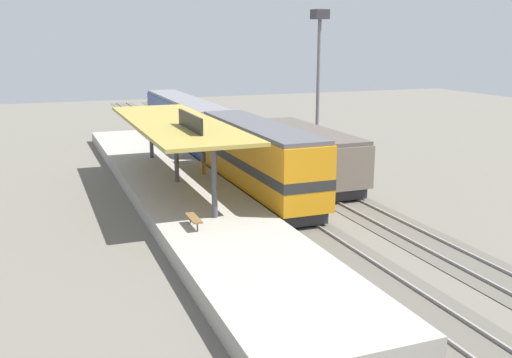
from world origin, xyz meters
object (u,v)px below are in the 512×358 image
platform_bench (194,218)px  passenger_carriage_single (185,122)px  person_waiting (203,160)px  freight_car (309,154)px  locomotive (258,159)px  light_mast (319,55)px

platform_bench → passenger_carriage_single: bearing=76.5°
person_waiting → platform_bench: bearing=-108.4°
freight_car → platform_bench: bearing=-138.6°
platform_bench → person_waiting: person_waiting is taller
locomotive → freight_car: 5.19m
platform_bench → passenger_carriage_single: passenger_carriage_single is taller
freight_car → light_mast: (3.20, 5.07, 6.43)m
platform_bench → locomotive: 9.26m
passenger_carriage_single → light_mast: light_mast is taller
freight_car → person_waiting: bearing=171.3°
platform_bench → person_waiting: (3.47, 10.42, 0.51)m
freight_car → light_mast: size_ratio=1.03×
freight_car → passenger_carriage_single: bearing=106.4°
freight_car → person_waiting: 7.21m
passenger_carriage_single → freight_car: 16.30m
light_mast → person_waiting: (-10.33, -3.98, -6.54)m
light_mast → platform_bench: bearing=-133.8°
person_waiting → freight_car: bearing=-8.7°
person_waiting → passenger_carriage_single: bearing=80.1°
platform_bench → locomotive: size_ratio=0.12×
platform_bench → freight_car: (10.60, 9.34, 0.63)m
passenger_carriage_single → light_mast: 14.47m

